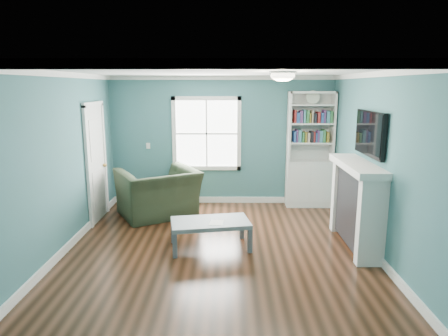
{
  "coord_description": "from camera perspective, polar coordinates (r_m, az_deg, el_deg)",
  "views": [
    {
      "loc": [
        0.16,
        -5.58,
        2.4
      ],
      "look_at": [
        0.08,
        0.4,
        1.17
      ],
      "focal_mm": 32.0,
      "sensor_mm": 36.0,
      "label": 1
    }
  ],
  "objects": [
    {
      "name": "recliner",
      "position": [
        7.52,
        -9.42,
        -2.42
      ],
      "size": [
        1.62,
        1.44,
        1.19
      ],
      "primitive_type": "imported",
      "rotation": [
        0.0,
        0.0,
        -2.62
      ],
      "color": "black",
      "rests_on": "ground"
    },
    {
      "name": "door",
      "position": [
        7.49,
        -17.79,
        0.88
      ],
      "size": [
        0.12,
        0.98,
        2.17
      ],
      "color": "silver",
      "rests_on": "ground"
    },
    {
      "name": "floor",
      "position": [
        6.08,
        -0.83,
        -11.62
      ],
      "size": [
        5.0,
        5.0,
        0.0
      ],
      "primitive_type": "plane",
      "color": "black",
      "rests_on": "ground"
    },
    {
      "name": "trim",
      "position": [
        5.7,
        -0.87,
        -0.13
      ],
      "size": [
        4.5,
        5.0,
        2.6
      ],
      "color": "white",
      "rests_on": "ground"
    },
    {
      "name": "light_switch",
      "position": [
        8.32,
        -10.78,
        3.14
      ],
      "size": [
        0.08,
        0.01,
        0.12
      ],
      "primitive_type": "cube",
      "color": "white",
      "rests_on": "room_walls"
    },
    {
      "name": "bookshelf",
      "position": [
        8.18,
        12.1,
        0.97
      ],
      "size": [
        0.9,
        0.35,
        2.31
      ],
      "color": "silver",
      "rests_on": "ground"
    },
    {
      "name": "fireplace",
      "position": [
        6.34,
        18.42,
        -5.12
      ],
      "size": [
        0.44,
        1.58,
        1.3
      ],
      "color": "black",
      "rests_on": "ground"
    },
    {
      "name": "coffee_table",
      "position": [
        6.04,
        -1.97,
        -8.04
      ],
      "size": [
        1.25,
        0.83,
        0.42
      ],
      "rotation": [
        0.0,
        0.0,
        0.18
      ],
      "color": "#495058",
      "rests_on": "ground"
    },
    {
      "name": "window",
      "position": [
        8.13,
        -2.5,
        4.92
      ],
      "size": [
        1.4,
        0.06,
        1.5
      ],
      "color": "white",
      "rests_on": "room_walls"
    },
    {
      "name": "room_walls",
      "position": [
        5.64,
        -0.88,
        3.3
      ],
      "size": [
        5.0,
        5.0,
        5.0
      ],
      "color": "#376B6A",
      "rests_on": "ground"
    },
    {
      "name": "paper_sheet",
      "position": [
        5.94,
        -1.08,
        -7.8
      ],
      "size": [
        0.22,
        0.27,
        0.0
      ],
      "primitive_type": "cube",
      "rotation": [
        0.0,
        0.0,
        -0.11
      ],
      "color": "white",
      "rests_on": "coffee_table"
    },
    {
      "name": "ceiling_fixture",
      "position": [
        5.73,
        8.39,
        13.02
      ],
      "size": [
        0.38,
        0.38,
        0.15
      ],
      "color": "white",
      "rests_on": "room_walls"
    },
    {
      "name": "tv",
      "position": [
        6.17,
        20.14,
        4.65
      ],
      "size": [
        0.06,
        1.1,
        0.65
      ],
      "primitive_type": "cube",
      "color": "black",
      "rests_on": "fireplace"
    }
  ]
}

